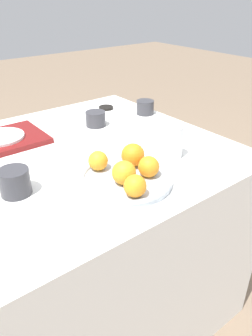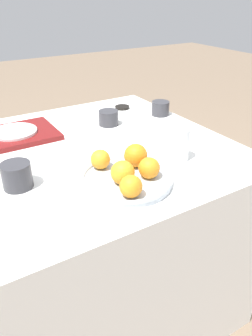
{
  "view_description": "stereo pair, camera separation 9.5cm",
  "coord_description": "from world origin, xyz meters",
  "px_view_note": "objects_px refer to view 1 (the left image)",
  "views": [
    {
      "loc": [
        -0.4,
        -0.93,
        1.28
      ],
      "look_at": [
        0.11,
        -0.28,
        0.82
      ],
      "focal_mm": 35.0,
      "sensor_mm": 36.0,
      "label": 1
    },
    {
      "loc": [
        -0.32,
        -0.99,
        1.28
      ],
      "look_at": [
        0.11,
        -0.28,
        0.82
      ],
      "focal_mm": 35.0,
      "sensor_mm": 36.0,
      "label": 2
    }
  ],
  "objects_px": {
    "orange_1": "(98,161)",
    "orange_4": "(135,186)",
    "orange_2": "(133,155)",
    "fruit_platter": "(126,179)",
    "cup_2": "(15,182)",
    "orange_3": "(149,167)",
    "orange_0": "(124,173)",
    "cup_0": "(96,119)",
    "serving_tray": "(2,141)",
    "side_plate": "(1,137)",
    "soy_dish": "(106,108)",
    "cup_1": "(145,107)",
    "water_glass": "(173,142)"
  },
  "relations": [
    {
      "from": "cup_2",
      "to": "orange_3",
      "type": "bearing_deg",
      "value": -27.54
    },
    {
      "from": "orange_1",
      "to": "cup_1",
      "type": "distance_m",
      "value": 0.58
    },
    {
      "from": "orange_2",
      "to": "soy_dish",
      "type": "height_order",
      "value": "orange_2"
    },
    {
      "from": "orange_0",
      "to": "cup_0",
      "type": "distance_m",
      "value": 0.51
    },
    {
      "from": "serving_tray",
      "to": "cup_2",
      "type": "bearing_deg",
      "value": -103.42
    },
    {
      "from": "orange_3",
      "to": "cup_2",
      "type": "distance_m",
      "value": 0.38
    },
    {
      "from": "fruit_platter",
      "to": "side_plate",
      "type": "distance_m",
      "value": 0.55
    },
    {
      "from": "orange_2",
      "to": "orange_3",
      "type": "bearing_deg",
      "value": -93.38
    },
    {
      "from": "orange_3",
      "to": "orange_4",
      "type": "distance_m",
      "value": 0.11
    },
    {
      "from": "orange_2",
      "to": "fruit_platter",
      "type": "bearing_deg",
      "value": -143.72
    },
    {
      "from": "orange_1",
      "to": "orange_0",
      "type": "bearing_deg",
      "value": -83.64
    },
    {
      "from": "orange_2",
      "to": "cup_2",
      "type": "distance_m",
      "value": 0.36
    },
    {
      "from": "orange_1",
      "to": "fruit_platter",
      "type": "bearing_deg",
      "value": -68.49
    },
    {
      "from": "side_plate",
      "to": "cup_2",
      "type": "xyz_separation_m",
      "value": [
        -0.09,
        -0.37,
        0.01
      ]
    },
    {
      "from": "fruit_platter",
      "to": "orange_0",
      "type": "relative_size",
      "value": 3.99
    },
    {
      "from": "orange_2",
      "to": "cup_2",
      "type": "xyz_separation_m",
      "value": [
        -0.34,
        0.1,
        -0.02
      ]
    },
    {
      "from": "water_glass",
      "to": "cup_2",
      "type": "bearing_deg",
      "value": 168.33
    },
    {
      "from": "orange_1",
      "to": "orange_4",
      "type": "xyz_separation_m",
      "value": [
        -0.0,
        -0.18,
        0.0
      ]
    },
    {
      "from": "side_plate",
      "to": "cup_0",
      "type": "relative_size",
      "value": 2.05
    },
    {
      "from": "orange_2",
      "to": "cup_2",
      "type": "height_order",
      "value": "orange_2"
    },
    {
      "from": "orange_1",
      "to": "orange_4",
      "type": "relative_size",
      "value": 0.98
    },
    {
      "from": "water_glass",
      "to": "cup_1",
      "type": "height_order",
      "value": "water_glass"
    },
    {
      "from": "fruit_platter",
      "to": "serving_tray",
      "type": "bearing_deg",
      "value": 110.63
    },
    {
      "from": "water_glass",
      "to": "cup_0",
      "type": "relative_size",
      "value": 1.37
    },
    {
      "from": "fruit_platter",
      "to": "cup_0",
      "type": "distance_m",
      "value": 0.48
    },
    {
      "from": "cup_0",
      "to": "cup_2",
      "type": "xyz_separation_m",
      "value": [
        -0.46,
        -0.3,
        0.01
      ]
    },
    {
      "from": "side_plate",
      "to": "orange_0",
      "type": "bearing_deg",
      "value": -72.41
    },
    {
      "from": "water_glass",
      "to": "fruit_platter",
      "type": "bearing_deg",
      "value": -170.47
    },
    {
      "from": "fruit_platter",
      "to": "orange_0",
      "type": "bearing_deg",
      "value": -138.6
    },
    {
      "from": "orange_4",
      "to": "serving_tray",
      "type": "distance_m",
      "value": 0.62
    },
    {
      "from": "fruit_platter",
      "to": "cup_2",
      "type": "relative_size",
      "value": 3.22
    },
    {
      "from": "orange_3",
      "to": "orange_4",
      "type": "relative_size",
      "value": 1.02
    },
    {
      "from": "cup_0",
      "to": "soy_dish",
      "type": "height_order",
      "value": "cup_0"
    },
    {
      "from": "orange_2",
      "to": "cup_1",
      "type": "relative_size",
      "value": 0.93
    },
    {
      "from": "water_glass",
      "to": "cup_2",
      "type": "height_order",
      "value": "water_glass"
    },
    {
      "from": "cup_0",
      "to": "orange_2",
      "type": "bearing_deg",
      "value": -106.8
    },
    {
      "from": "orange_3",
      "to": "cup_2",
      "type": "height_order",
      "value": "orange_3"
    },
    {
      "from": "orange_4",
      "to": "water_glass",
      "type": "relative_size",
      "value": 0.55
    },
    {
      "from": "fruit_platter",
      "to": "soy_dish",
      "type": "relative_size",
      "value": 4.01
    },
    {
      "from": "cup_0",
      "to": "soy_dish",
      "type": "relative_size",
      "value": 1.2
    },
    {
      "from": "orange_2",
      "to": "serving_tray",
      "type": "height_order",
      "value": "orange_2"
    },
    {
      "from": "cup_1",
      "to": "cup_2",
      "type": "height_order",
      "value": "cup_2"
    },
    {
      "from": "orange_0",
      "to": "soy_dish",
      "type": "xyz_separation_m",
      "value": [
        0.37,
        0.62,
        -0.05
      ]
    },
    {
      "from": "cup_2",
      "to": "fruit_platter",
      "type": "bearing_deg",
      "value": -27.16
    },
    {
      "from": "water_glass",
      "to": "orange_3",
      "type": "bearing_deg",
      "value": -157.16
    },
    {
      "from": "orange_2",
      "to": "cup_1",
      "type": "height_order",
      "value": "orange_2"
    },
    {
      "from": "orange_0",
      "to": "serving_tray",
      "type": "bearing_deg",
      "value": 107.59
    },
    {
      "from": "orange_1",
      "to": "serving_tray",
      "type": "distance_m",
      "value": 0.45
    },
    {
      "from": "cup_2",
      "to": "orange_2",
      "type": "bearing_deg",
      "value": -15.74
    },
    {
      "from": "orange_1",
      "to": "serving_tray",
      "type": "xyz_separation_m",
      "value": [
        -0.16,
        0.42,
        -0.04
      ]
    }
  ]
}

